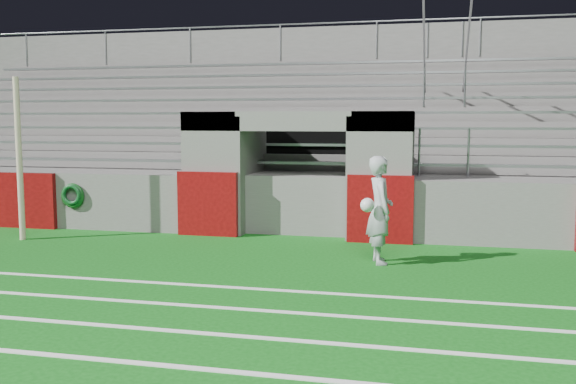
# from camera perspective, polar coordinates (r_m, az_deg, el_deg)

# --- Properties ---
(ground) EXTENTS (90.00, 90.00, 0.00)m
(ground) POSITION_cam_1_polar(r_m,az_deg,el_deg) (10.36, -3.37, -7.11)
(ground) COLOR #0D5312
(ground) RESTS_ON ground
(field_post) EXTENTS (0.12, 0.12, 3.28)m
(field_post) POSITION_cam_1_polar(r_m,az_deg,el_deg) (14.00, -22.78, 2.71)
(field_post) COLOR beige
(field_post) RESTS_ON ground
(stadium_structure) EXTENTS (26.00, 8.48, 5.42)m
(stadium_structure) POSITION_cam_1_polar(r_m,az_deg,el_deg) (17.89, 3.88, 3.40)
(stadium_structure) COLOR #605E5B
(stadium_structure) RESTS_ON ground
(goalkeeper_with_ball) EXTENTS (0.62, 0.80, 1.83)m
(goalkeeper_with_ball) POSITION_cam_1_polar(r_m,az_deg,el_deg) (10.92, 8.15, -1.57)
(goalkeeper_with_ball) COLOR #A3A7AD
(goalkeeper_with_ball) RESTS_ON ground
(hose_coil) EXTENTS (0.56, 0.15, 0.56)m
(hose_coil) POSITION_cam_1_polar(r_m,az_deg,el_deg) (14.92, -18.62, -0.28)
(hose_coil) COLOR #0E4615
(hose_coil) RESTS_ON ground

